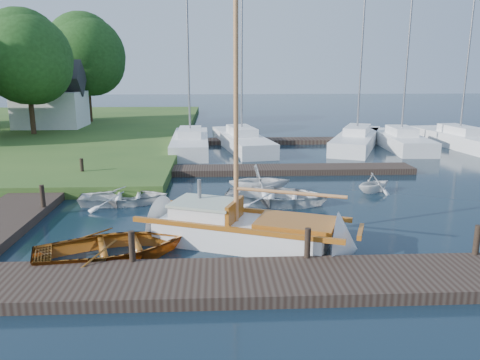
{
  "coord_description": "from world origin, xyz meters",
  "views": [
    {
      "loc": [
        -0.81,
        -16.27,
        5.1
      ],
      "look_at": [
        0.0,
        0.0,
        1.2
      ],
      "focal_mm": 35.0,
      "sensor_mm": 36.0,
      "label": 1
    }
  ],
  "objects_px": {
    "mooring_post_2": "(308,243)",
    "mooring_post_4": "(43,196)",
    "marina_boat_5": "(459,138)",
    "tender_a": "(124,195)",
    "marina_boat_0": "(190,141)",
    "tree_3": "(26,58)",
    "sailboat": "(248,233)",
    "dinghy": "(112,244)",
    "marina_boat_3": "(357,139)",
    "mooring_post_5": "(82,167)",
    "tender_d": "(374,181)",
    "mooring_post_1": "(132,246)",
    "marina_boat_1": "(242,140)",
    "tender_c": "(278,193)",
    "tree_7": "(86,55)",
    "marina_boat_4": "(401,140)",
    "tender_b": "(259,178)",
    "mooring_post_3": "(477,240)",
    "house_c": "(50,101)"
  },
  "relations": [
    {
      "from": "tender_c",
      "to": "tree_3",
      "type": "distance_m",
      "value": 23.68
    },
    {
      "from": "mooring_post_5",
      "to": "tender_d",
      "type": "relative_size",
      "value": 0.45
    },
    {
      "from": "sailboat",
      "to": "marina_boat_3",
      "type": "xyz_separation_m",
      "value": [
        8.38,
        17.22,
        0.22
      ]
    },
    {
      "from": "tender_a",
      "to": "tender_c",
      "type": "relative_size",
      "value": 0.84
    },
    {
      "from": "mooring_post_4",
      "to": "marina_boat_3",
      "type": "height_order",
      "value": "marina_boat_3"
    },
    {
      "from": "marina_boat_1",
      "to": "marina_boat_4",
      "type": "distance_m",
      "value": 10.4
    },
    {
      "from": "marina_boat_3",
      "to": "tender_c",
      "type": "bearing_deg",
      "value": 175.78
    },
    {
      "from": "sailboat",
      "to": "marina_boat_1",
      "type": "distance_m",
      "value": 17.18
    },
    {
      "from": "mooring_post_2",
      "to": "mooring_post_4",
      "type": "distance_m",
      "value": 9.86
    },
    {
      "from": "tender_d",
      "to": "marina_boat_4",
      "type": "bearing_deg",
      "value": -55.7
    },
    {
      "from": "marina_boat_0",
      "to": "tree_3",
      "type": "bearing_deg",
      "value": 66.39
    },
    {
      "from": "tender_d",
      "to": "marina_boat_4",
      "type": "relative_size",
      "value": 0.16
    },
    {
      "from": "marina_boat_0",
      "to": "marina_boat_4",
      "type": "relative_size",
      "value": 1.0
    },
    {
      "from": "marina_boat_3",
      "to": "marina_boat_5",
      "type": "bearing_deg",
      "value": -68.72
    },
    {
      "from": "mooring_post_5",
      "to": "tree_3",
      "type": "height_order",
      "value": "tree_3"
    },
    {
      "from": "marina_boat_1",
      "to": "tender_b",
      "type": "bearing_deg",
      "value": 169.94
    },
    {
      "from": "marina_boat_0",
      "to": "marina_boat_3",
      "type": "relative_size",
      "value": 1.0
    },
    {
      "from": "tree_3",
      "to": "tree_7",
      "type": "bearing_deg",
      "value": 75.96
    },
    {
      "from": "mooring_post_4",
      "to": "tender_d",
      "type": "distance_m",
      "value": 13.05
    },
    {
      "from": "mooring_post_2",
      "to": "tree_3",
      "type": "height_order",
      "value": "tree_3"
    },
    {
      "from": "house_c",
      "to": "marina_boat_4",
      "type": "bearing_deg",
      "value": -18.78
    },
    {
      "from": "marina_boat_1",
      "to": "tree_3",
      "type": "distance_m",
      "value": 16.23
    },
    {
      "from": "tender_b",
      "to": "marina_boat_3",
      "type": "xyz_separation_m",
      "value": [
        7.52,
        11.57,
        -0.1
      ]
    },
    {
      "from": "mooring_post_2",
      "to": "mooring_post_3",
      "type": "height_order",
      "value": "same"
    },
    {
      "from": "mooring_post_2",
      "to": "tree_7",
      "type": "xyz_separation_m",
      "value": [
        -13.5,
        31.05,
        5.5
      ]
    },
    {
      "from": "marina_boat_5",
      "to": "tender_a",
      "type": "bearing_deg",
      "value": 115.45
    },
    {
      "from": "sailboat",
      "to": "marina_boat_4",
      "type": "bearing_deg",
      "value": 77.26
    },
    {
      "from": "mooring_post_3",
      "to": "house_c",
      "type": "relative_size",
      "value": 0.15
    },
    {
      "from": "mooring_post_3",
      "to": "marina_boat_4",
      "type": "bearing_deg",
      "value": 74.27
    },
    {
      "from": "marina_boat_0",
      "to": "marina_boat_3",
      "type": "xyz_separation_m",
      "value": [
        10.96,
        0.65,
        -0.0
      ]
    },
    {
      "from": "mooring_post_2",
      "to": "sailboat",
      "type": "relative_size",
      "value": 0.08
    },
    {
      "from": "marina_boat_5",
      "to": "tender_c",
      "type": "bearing_deg",
      "value": 126.06
    },
    {
      "from": "tender_d",
      "to": "house_c",
      "type": "relative_size",
      "value": 0.34
    },
    {
      "from": "tree_7",
      "to": "tree_3",
      "type": "bearing_deg",
      "value": -104.04
    },
    {
      "from": "marina_boat_1",
      "to": "marina_boat_5",
      "type": "distance_m",
      "value": 14.46
    },
    {
      "from": "marina_boat_0",
      "to": "marina_boat_4",
      "type": "xyz_separation_m",
      "value": [
        13.7,
        0.03,
        0.01
      ]
    },
    {
      "from": "mooring_post_2",
      "to": "tender_b",
      "type": "bearing_deg",
      "value": 94.35
    },
    {
      "from": "tender_b",
      "to": "tender_c",
      "type": "relative_size",
      "value": 0.63
    },
    {
      "from": "mooring_post_3",
      "to": "marina_boat_5",
      "type": "relative_size",
      "value": 0.07
    },
    {
      "from": "sailboat",
      "to": "dinghy",
      "type": "height_order",
      "value": "sailboat"
    },
    {
      "from": "mooring_post_5",
      "to": "marina_boat_1",
      "type": "distance_m",
      "value": 11.91
    },
    {
      "from": "mooring_post_3",
      "to": "tender_a",
      "type": "xyz_separation_m",
      "value": [
        -10.43,
        6.33,
        -0.35
      ]
    },
    {
      "from": "tree_3",
      "to": "tender_b",
      "type": "bearing_deg",
      "value": -46.19
    },
    {
      "from": "mooring_post_2",
      "to": "sailboat",
      "type": "height_order",
      "value": "sailboat"
    },
    {
      "from": "tender_c",
      "to": "marina_boat_1",
      "type": "distance_m",
      "value": 13.02
    },
    {
      "from": "house_c",
      "to": "tree_7",
      "type": "xyz_separation_m",
      "value": [
        2.0,
        4.05,
        3.62
      ]
    },
    {
      "from": "mooring_post_4",
      "to": "tender_a",
      "type": "height_order",
      "value": "mooring_post_4"
    },
    {
      "from": "sailboat",
      "to": "marina_boat_3",
      "type": "height_order",
      "value": "marina_boat_3"
    },
    {
      "from": "sailboat",
      "to": "tree_3",
      "type": "xyz_separation_m",
      "value": [
        -14.07,
        21.22,
        5.47
      ]
    },
    {
      "from": "mooring_post_1",
      "to": "mooring_post_4",
      "type": "height_order",
      "value": "same"
    }
  ]
}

